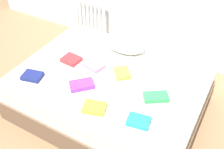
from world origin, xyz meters
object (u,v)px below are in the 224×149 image
at_px(textbook_purple, 82,85).
at_px(textbook_teal, 139,121).
at_px(textbook_pink, 94,66).
at_px(radiator, 90,17).
at_px(textbook_green, 156,97).
at_px(pillow, 124,44).
at_px(textbook_navy, 32,76).
at_px(textbook_yellow, 94,108).
at_px(textbook_red, 71,60).
at_px(textbook_lime, 122,73).
at_px(bed, 110,93).

bearing_deg(textbook_purple, textbook_teal, -56.73).
xyz_separation_m(textbook_purple, textbook_pink, (-0.06, 0.33, -0.00)).
height_order(radiator, textbook_teal, radiator).
height_order(radiator, textbook_green, radiator).
relative_size(pillow, textbook_navy, 2.53).
bearing_deg(textbook_pink, textbook_purple, -64.71).
relative_size(textbook_yellow, textbook_red, 1.04).
distance_m(radiator, textbook_purple, 1.74).
distance_m(textbook_purple, textbook_lime, 0.46).
xyz_separation_m(bed, textbook_teal, (0.54, -0.43, 0.27)).
distance_m(bed, textbook_yellow, 0.57).
distance_m(pillow, textbook_navy, 1.12).
relative_size(pillow, textbook_purple, 2.13).
bearing_deg(textbook_red, textbook_navy, -109.19).
bearing_deg(textbook_lime, pillow, 163.48).
distance_m(textbook_red, textbook_navy, 0.47).
bearing_deg(textbook_green, textbook_purple, 162.69).
height_order(bed, textbook_teal, textbook_teal).
bearing_deg(radiator, textbook_navy, -77.99).
height_order(textbook_teal, textbook_navy, textbook_navy).
xyz_separation_m(pillow, textbook_pink, (-0.13, -0.48, -0.05)).
height_order(textbook_yellow, textbook_green, textbook_yellow).
xyz_separation_m(textbook_green, textbook_red, (-1.07, 0.08, 0.00)).
xyz_separation_m(bed, textbook_green, (0.56, -0.08, 0.28)).
xyz_separation_m(textbook_green, textbook_purple, (-0.72, -0.21, 0.00)).
bearing_deg(textbook_yellow, textbook_navy, 159.87).
xyz_separation_m(textbook_red, textbook_pink, (0.29, 0.04, -0.00)).
height_order(textbook_green, textbook_red, textbook_red).
relative_size(bed, textbook_red, 10.10).
bearing_deg(textbook_teal, textbook_pink, 138.37).
relative_size(radiator, textbook_purple, 2.23).
bearing_deg(pillow, textbook_green, -42.39).
bearing_deg(radiator, textbook_green, -38.56).
bearing_deg(textbook_pink, textbook_red, -157.53).
bearing_deg(pillow, textbook_red, -128.71).
distance_m(bed, textbook_navy, 0.86).
bearing_deg(bed, textbook_yellow, -76.51).
bearing_deg(textbook_purple, textbook_pink, 55.03).
bearing_deg(textbook_pink, textbook_navy, -120.10).
xyz_separation_m(radiator, textbook_green, (1.60, -1.28, 0.14)).
xyz_separation_m(textbook_purple, textbook_lime, (0.27, 0.37, -0.00)).
relative_size(bed, pillow, 3.87).
distance_m(pillow, textbook_teal, 1.15).
distance_m(textbook_green, textbook_navy, 1.30).
height_order(radiator, textbook_purple, radiator).
height_order(pillow, textbook_navy, pillow).
bearing_deg(textbook_teal, textbook_green, 77.17).
relative_size(bed, textbook_yellow, 9.68).
bearing_deg(textbook_red, textbook_green, -0.43).
distance_m(radiator, textbook_green, 2.05).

